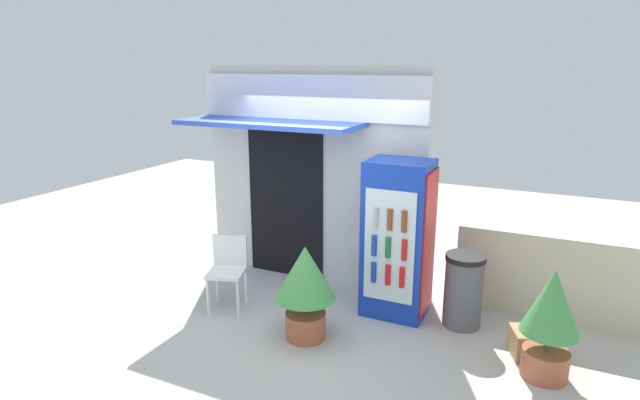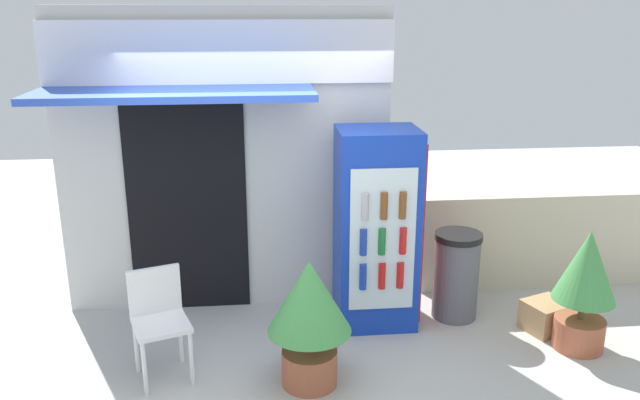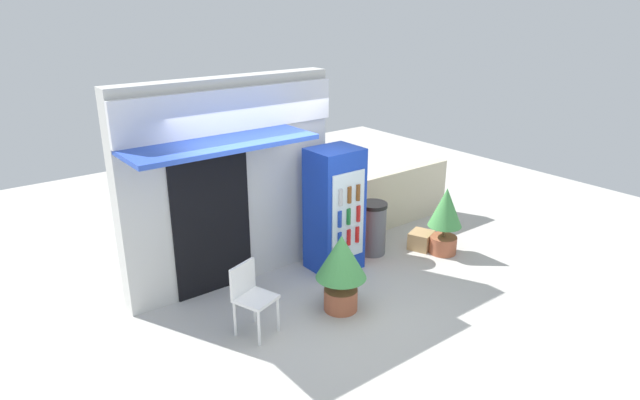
{
  "view_description": "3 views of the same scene",
  "coord_description": "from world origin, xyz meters",
  "views": [
    {
      "loc": [
        2.65,
        -4.68,
        2.91
      ],
      "look_at": [
        0.22,
        0.46,
        1.4
      ],
      "focal_mm": 29.03,
      "sensor_mm": 36.0,
      "label": 1
    },
    {
      "loc": [
        -0.02,
        -4.6,
        2.91
      ],
      "look_at": [
        0.46,
        0.32,
        1.39
      ],
      "focal_mm": 36.03,
      "sensor_mm": 36.0,
      "label": 2
    },
    {
      "loc": [
        -3.72,
        -4.95,
        3.82
      ],
      "look_at": [
        0.53,
        0.55,
        1.28
      ],
      "focal_mm": 30.77,
      "sensor_mm": 36.0,
      "label": 3
    }
  ],
  "objects": [
    {
      "name": "storefront_building",
      "position": [
        -0.36,
        1.45,
        1.52
      ],
      "size": [
        3.13,
        1.13,
        2.9
      ],
      "color": "silver",
      "rests_on": "ground"
    },
    {
      "name": "trash_bin",
      "position": [
        1.82,
        0.87,
        0.43
      ],
      "size": [
        0.45,
        0.45,
        0.85
      ],
      "color": "#595960",
      "rests_on": "ground"
    },
    {
      "name": "stone_boundary_wall",
      "position": [
        2.9,
        1.5,
        0.51
      ],
      "size": [
        2.53,
        0.21,
        1.01
      ],
      "primitive_type": "cube",
      "color": "beige",
      "rests_on": "ground"
    },
    {
      "name": "potted_plant_near_shop",
      "position": [
        0.33,
        -0.14,
        0.65
      ],
      "size": [
        0.66,
        0.66,
        1.05
      ],
      "color": "#AD5B3D",
      "rests_on": "ground"
    },
    {
      "name": "drink_cooler",
      "position": [
        1.04,
        0.86,
        0.93
      ],
      "size": [
        0.74,
        0.66,
        1.86
      ],
      "color": "#1438B2",
      "rests_on": "ground"
    },
    {
      "name": "ground",
      "position": [
        0.0,
        0.0,
        0.0
      ],
      "size": [
        16.0,
        16.0,
        0.0
      ],
      "primitive_type": "plane",
      "color": "beige"
    },
    {
      "name": "plastic_chair",
      "position": [
        -0.85,
        0.13,
        0.53
      ],
      "size": [
        0.53,
        0.54,
        0.89
      ],
      "color": "white",
      "rests_on": "ground"
    },
    {
      "name": "cardboard_box",
      "position": [
        2.58,
        0.51,
        0.14
      ],
      "size": [
        0.47,
        0.45,
        0.28
      ],
      "primitive_type": "cube",
      "rotation": [
        0.0,
        0.0,
        0.37
      ],
      "color": "tan",
      "rests_on": "ground"
    },
    {
      "name": "potted_plant_curbside",
      "position": [
        2.73,
        0.18,
        0.63
      ],
      "size": [
        0.53,
        0.53,
        1.09
      ],
      "color": "#AD5B3D",
      "rests_on": "ground"
    }
  ]
}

